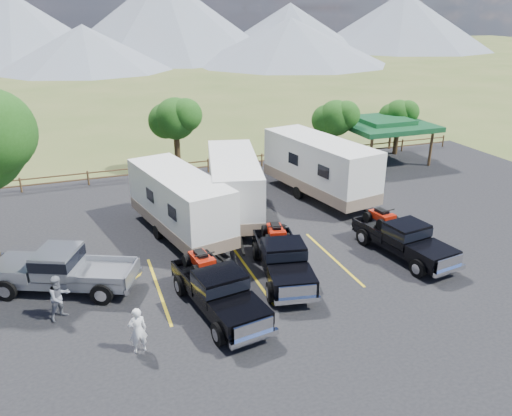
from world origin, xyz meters
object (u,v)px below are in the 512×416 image
object	(u,v)px
person_a	(138,330)
trailer_center	(234,186)
trailer_left	(180,204)
rig_center	(282,257)
trailer_right	(319,167)
pavilion	(383,124)
pickup_silver	(63,269)
rig_right	(402,237)
person_b	(59,297)
rig_left	(218,289)

from	to	relation	value
person_a	trailer_center	bearing A→B (deg)	-130.05
trailer_left	person_a	size ratio (longest dim) A/B	5.62
trailer_left	trailer_center	xyz separation A→B (m)	(3.28, 1.49, 0.04)
rig_center	trailer_right	size ratio (longest dim) A/B	0.57
pavilion	pickup_silver	bearing A→B (deg)	-152.53
rig_right	person_b	bearing A→B (deg)	171.64
pavilion	trailer_center	bearing A→B (deg)	-153.96
trailer_center	person_a	distance (m)	12.01
trailer_left	trailer_right	bearing A→B (deg)	3.81
rig_right	person_b	xyz separation A→B (m)	(-14.81, 0.01, -0.02)
pickup_silver	person_b	bearing A→B (deg)	20.51
trailer_right	rig_left	bearing A→B (deg)	-143.93
trailer_center	person_b	distance (m)	11.45
trailer_left	person_a	xyz separation A→B (m)	(-3.27, -8.54, -0.87)
rig_right	trailer_center	world-z (taller)	trailer_center
rig_center	rig_right	distance (m)	5.95
rig_right	trailer_left	distance (m)	10.73
trailer_center	person_b	xyz separation A→B (m)	(-8.96, -7.06, -0.88)
pickup_silver	pavilion	bearing A→B (deg)	141.91
pavilion	rig_right	xyz separation A→B (m)	(-7.88, -13.78, -1.86)
pavilion	trailer_right	world-z (taller)	trailer_right
rig_center	pickup_silver	bearing A→B (deg)	178.38
trailer_right	pickup_silver	world-z (taller)	trailer_right
rig_right	trailer_center	distance (m)	9.22
rig_left	rig_center	xyz separation A→B (m)	(3.29, 1.56, -0.01)
rig_left	trailer_left	xyz separation A→B (m)	(0.11, 7.05, 0.80)
pavilion	person_b	xyz separation A→B (m)	(-22.69, -13.77, -1.88)
pavilion	rig_center	xyz separation A→B (m)	(-13.82, -13.68, -1.85)
trailer_left	person_a	world-z (taller)	trailer_left
person_a	rig_left	bearing A→B (deg)	-161.62
rig_right	trailer_left	size ratio (longest dim) A/B	0.61
pavilion	trailer_left	world-z (taller)	trailer_left
rig_right	rig_left	bearing A→B (deg)	-179.31
rig_center	rig_right	xyz separation A→B (m)	(5.95, -0.09, -0.00)
pavilion	rig_center	distance (m)	19.54
rig_right	trailer_center	size ratio (longest dim) A/B	0.60
rig_left	trailer_left	bearing A→B (deg)	80.25
rig_center	person_a	xyz separation A→B (m)	(-6.45, -3.05, -0.06)
pavilion	person_a	size ratio (longest dim) A/B	3.71
rig_left	pickup_silver	bearing A→B (deg)	138.18
pavilion	rig_left	size ratio (longest dim) A/B	1.06
trailer_left	trailer_right	xyz separation A→B (m)	(8.99, 2.67, 0.15)
rig_center	trailer_center	xyz separation A→B (m)	(0.10, 6.98, 0.85)
rig_right	trailer_left	world-z (taller)	trailer_left
trailer_center	trailer_right	world-z (taller)	trailer_right
pavilion	trailer_left	size ratio (longest dim) A/B	0.66
rig_left	person_a	xyz separation A→B (m)	(-3.16, -1.49, -0.07)
pickup_silver	rig_center	bearing A→B (deg)	101.76
pavilion	rig_left	world-z (taller)	pavilion
pavilion	trailer_left	bearing A→B (deg)	-154.27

